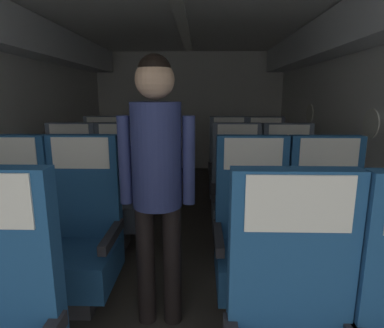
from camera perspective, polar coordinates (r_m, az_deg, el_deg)
name	(u,v)px	position (r m, az deg, el deg)	size (l,w,h in m)	color
ground	(178,242)	(3.15, -2.47, -13.83)	(3.68, 6.76, 0.02)	#3D3833
fuselage_shell	(179,72)	(3.11, -2.37, 16.16)	(3.56, 6.41, 2.21)	silver
seat_b_left_window	(10,240)	(2.39, -29.83, -11.73)	(0.48, 0.50, 1.13)	#38383D
seat_b_left_aisle	(82,240)	(2.21, -19.17, -12.68)	(0.48, 0.50, 1.13)	#38383D
seat_b_right_aisle	(327,242)	(2.22, 22.99, -12.81)	(0.48, 0.50, 1.13)	#38383D
seat_b_right_window	(252,242)	(2.10, 10.70, -13.55)	(0.48, 0.50, 1.13)	#38383D
seat_c_left_window	(70,195)	(3.18, -20.96, -5.19)	(0.48, 0.50, 1.13)	#38383D
seat_c_left_aisle	(119,195)	(3.04, -12.91, -5.40)	(0.48, 0.50, 1.13)	#38383D
seat_c_right_aisle	(288,197)	(3.04, 16.75, -5.64)	(0.48, 0.50, 1.13)	#38383D
seat_c_right_window	(237,196)	(2.97, 7.99, -5.65)	(0.48, 0.50, 1.13)	#38383D
seat_d_left_window	(102,171)	(4.05, -15.77, -1.20)	(0.48, 0.50, 1.13)	#38383D
seat_d_left_aisle	(139,171)	(3.94, -9.55, -1.26)	(0.48, 0.50, 1.13)	#38383D
seat_d_right_aisle	(265,172)	(3.93, 12.96, -1.45)	(0.48, 0.50, 1.13)	#38383D
seat_d_right_window	(228,172)	(3.88, 6.51, -1.38)	(0.48, 0.50, 1.13)	#38383D
flight_attendant	(157,167)	(1.80, -6.32, -0.58)	(0.43, 0.28, 1.59)	black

